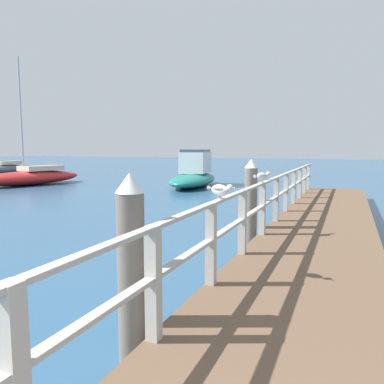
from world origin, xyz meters
TOP-DOWN VIEW (x-y plane):
  - pier_deck at (0.00, 9.32)m, footprint 2.30×18.64m
  - pier_railing at (-1.07, 9.32)m, footprint 0.12×17.16m
  - dock_piling_near at (-1.45, 4.13)m, footprint 0.29×0.29m
  - dock_piling_far at (-1.45, 9.11)m, footprint 0.29×0.29m
  - seagull_foreground at (-1.06, 5.79)m, footprint 0.46×0.25m
  - seagull_background at (-1.07, 8.46)m, footprint 0.29×0.43m
  - boat_0 at (-16.98, 17.92)m, footprint 3.83×6.99m
  - boat_3 at (-26.24, 23.81)m, footprint 2.73×6.81m
  - boat_5 at (-7.68, 20.96)m, footprint 3.18×6.63m

SIDE VIEW (x-z plane):
  - pier_deck at x=0.00m, z-range 0.00..0.42m
  - boat_3 at x=-26.24m, z-range -3.15..4.06m
  - boat_0 at x=-16.98m, z-range -3.20..4.13m
  - boat_5 at x=-7.68m, z-range -0.35..1.74m
  - dock_piling_near at x=-1.45m, z-range 0.01..1.95m
  - dock_piling_far at x=-1.45m, z-range 0.01..1.95m
  - pier_railing at x=-1.07m, z-range 0.54..1.61m
  - seagull_foreground at x=-1.06m, z-range 1.52..1.73m
  - seagull_background at x=-1.07m, z-range 1.52..1.73m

